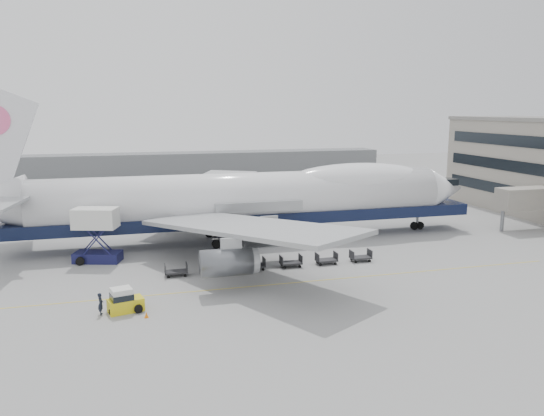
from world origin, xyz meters
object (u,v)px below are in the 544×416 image
object	(u,v)px
catering_truck	(96,232)
baggage_tug	(124,301)
ground_worker	(101,304)
airliner	(250,198)

from	to	relation	value
catering_truck	baggage_tug	world-z (taller)	catering_truck
baggage_tug	ground_worker	xyz separation A→B (m)	(-1.88, -0.17, 0.01)
airliner	ground_worker	distance (m)	28.39
catering_truck	ground_worker	world-z (taller)	catering_truck
airliner	baggage_tug	world-z (taller)	airliner
ground_worker	baggage_tug	bearing A→B (deg)	-88.99
airliner	catering_truck	size ratio (longest dim) A/B	10.95
catering_truck	baggage_tug	xyz separation A→B (m)	(2.92, -16.32, -2.51)
airliner	baggage_tug	xyz separation A→B (m)	(-15.86, -21.49, -4.69)
catering_truck	ground_worker	xyz separation A→B (m)	(1.04, -16.49, -2.50)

